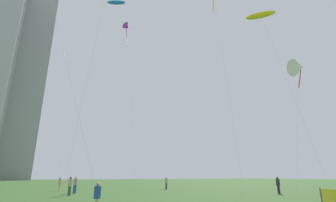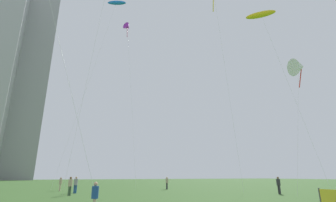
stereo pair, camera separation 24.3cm
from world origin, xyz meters
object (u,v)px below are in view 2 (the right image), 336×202
person_standing_4 (76,184)px  kite_flying_7 (117,3)px  kite_flying_6 (128,27)px  person_standing_2 (167,182)px  distant_highrise_1 (24,82)px  person_standing_5 (60,183)px  kite_flying_2 (298,67)px  kite_flying_3 (261,15)px  person_standing_1 (70,185)px  person_standing_3 (95,196)px  person_standing_0 (279,184)px

person_standing_4 → kite_flying_7: 30.64m
kite_flying_6 → kite_flying_7: size_ratio=0.91×
person_standing_4 → person_standing_2: bearing=17.0°
distant_highrise_1 → person_standing_5: bearing=-85.3°
kite_flying_2 → kite_flying_3: kite_flying_3 is taller
person_standing_1 → person_standing_5: 8.83m
person_standing_5 → distant_highrise_1: distant_highrise_1 is taller
person_standing_5 → kite_flying_7: 30.31m
person_standing_1 → person_standing_3: bearing=52.7°
person_standing_0 → person_standing_1: bearing=-101.7°
person_standing_0 → person_standing_3: 21.33m
person_standing_4 → kite_flying_6: 29.53m
kite_flying_3 → distant_highrise_1: size_ratio=0.21×
kite_flying_2 → kite_flying_7: bearing=134.0°
kite_flying_3 → kite_flying_7: kite_flying_7 is taller
kite_flying_2 → person_standing_0: bearing=130.7°
person_standing_0 → distant_highrise_1: 136.27m
person_standing_3 → kite_flying_3: (17.57, 4.19, 18.69)m
kite_flying_6 → kite_flying_7: (-2.81, -2.73, 2.43)m
person_standing_3 → distant_highrise_1: (-22.09, 127.47, 48.00)m
person_standing_3 → distant_highrise_1: bearing=19.4°
person_standing_0 → kite_flying_7: kite_flying_7 is taller
person_standing_1 → kite_flying_2: 27.99m
person_standing_3 → distant_highrise_1: 137.99m
person_standing_0 → person_standing_1: size_ratio=1.00×
person_standing_1 → person_standing_2: bearing=168.0°
kite_flying_2 → kite_flying_7: size_ratio=0.47×
person_standing_0 → person_standing_2: bearing=-145.8°
person_standing_1 → distant_highrise_1: distant_highrise_1 is taller
kite_flying_3 → kite_flying_6: kite_flying_6 is taller
person_standing_2 → person_standing_5: 14.20m
person_standing_0 → person_standing_5: (-21.26, 15.36, -0.06)m
person_standing_0 → kite_flying_2: (2.41, -2.80, 12.97)m
person_standing_0 → kite_flying_6: bearing=-139.5°
person_standing_0 → kite_flying_3: bearing=-35.6°
person_standing_0 → kite_flying_6: kite_flying_6 is taller
person_standing_5 → distant_highrise_1: size_ratio=0.02×
person_standing_0 → kite_flying_3: 18.96m
kite_flying_2 → kite_flying_3: size_ratio=0.74×
person_standing_0 → kite_flying_6: size_ratio=0.06×
person_standing_1 → distant_highrise_1: 125.38m
kite_flying_3 → person_standing_3: bearing=-166.6°
person_standing_5 → kite_flying_6: 28.81m
kite_flying_7 → person_standing_3: bearing=-100.8°
person_standing_2 → kite_flying_3: (4.64, -16.29, 18.59)m
person_standing_3 → kite_flying_2: 26.41m
person_standing_5 → person_standing_4: bearing=-152.9°
kite_flying_3 → kite_flying_7: (-13.16, 18.86, 11.17)m
person_standing_0 → person_standing_5: size_ratio=1.06×
person_standing_4 → kite_flying_3: 28.37m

